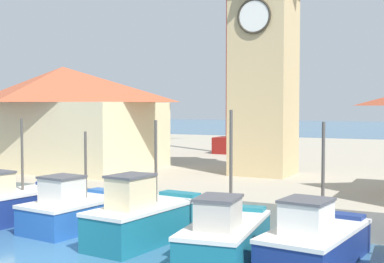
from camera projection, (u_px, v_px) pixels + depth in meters
name	position (u px, v px, depth m)	size (l,w,h in m)	color
ground_plane	(38.00, 257.00, 16.24)	(300.00, 300.00, 0.00)	#386689
quay_wharf	(284.00, 161.00, 39.58)	(120.00, 40.00, 1.08)	#A89E89
fishing_boat_mid_left	(9.00, 204.00, 21.02)	(2.53, 5.04, 4.07)	navy
fishing_boat_center	(75.00, 210.00, 19.95)	(2.59, 4.34, 3.62)	#2356A8
fishing_boat_mid_right	(145.00, 218.00, 18.00)	(2.32, 4.87, 4.10)	#196B7F
fishing_boat_right_inner	(225.00, 235.00, 16.16)	(2.41, 4.82, 4.47)	#196B7F
fishing_boat_right_outer	(315.00, 241.00, 15.53)	(2.58, 4.66, 4.12)	navy
clock_tower	(264.00, 43.00, 27.16)	(3.41, 3.41, 14.21)	tan
warehouse_left	(63.00, 116.00, 30.24)	(10.60, 7.05, 5.72)	beige
port_crane_near	(231.00, 42.00, 39.21)	(2.44, 8.85, 21.18)	maroon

